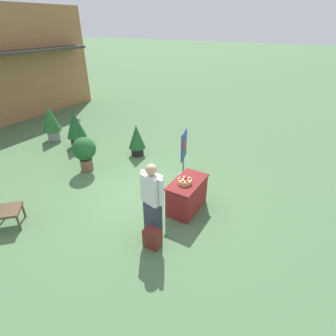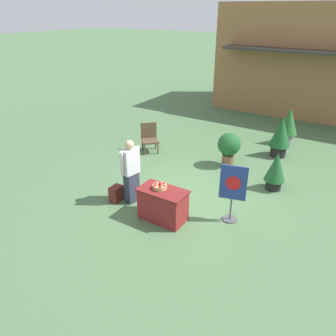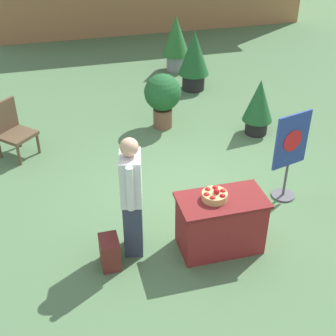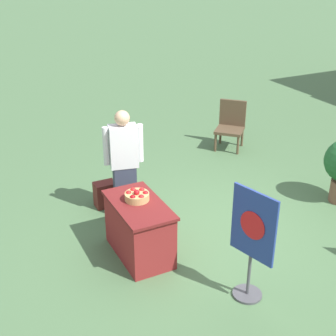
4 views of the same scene
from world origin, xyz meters
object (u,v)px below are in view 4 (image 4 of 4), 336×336
(display_table, at_px, (139,229))
(poster_board, at_px, (252,241))
(patio_chair, at_px, (231,123))
(apple_basket, at_px, (137,196))
(backpack, at_px, (105,194))
(person_visitor, at_px, (124,163))

(display_table, bearing_deg, poster_board, 31.02)
(poster_board, xyz_separation_m, patio_chair, (-4.06, 2.43, -0.27))
(apple_basket, distance_m, backpack, 1.52)
(apple_basket, distance_m, person_visitor, 1.05)
(display_table, xyz_separation_m, person_visitor, (-1.12, 0.25, 0.47))
(person_visitor, relative_size, poster_board, 1.19)
(patio_chair, bearing_deg, poster_board, 14.36)
(person_visitor, bearing_deg, backpack, -136.32)
(apple_basket, distance_m, poster_board, 1.68)
(person_visitor, relative_size, patio_chair, 1.73)
(poster_board, height_order, patio_chair, poster_board)
(display_table, bearing_deg, apple_basket, 166.57)
(poster_board, bearing_deg, backpack, -89.27)
(apple_basket, height_order, poster_board, poster_board)
(apple_basket, bearing_deg, patio_chair, 128.70)
(person_visitor, height_order, poster_board, person_visitor)
(person_visitor, bearing_deg, poster_board, 25.50)
(apple_basket, xyz_separation_m, poster_board, (1.47, 0.80, -0.06))
(backpack, bearing_deg, patio_chair, 110.56)
(person_visitor, xyz_separation_m, patio_chair, (-1.56, 3.01, -0.35))
(patio_chair, bearing_deg, display_table, -5.21)
(apple_basket, relative_size, backpack, 0.78)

